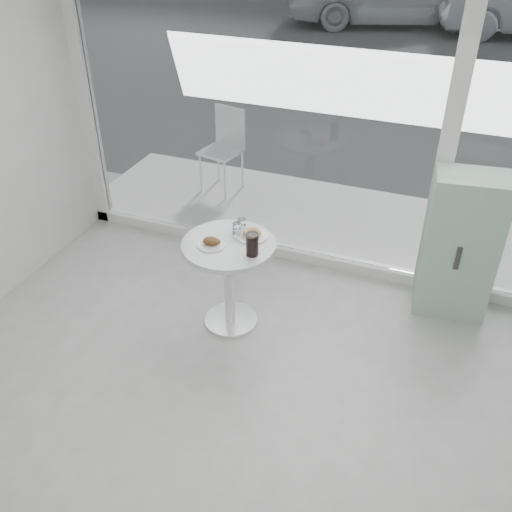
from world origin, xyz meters
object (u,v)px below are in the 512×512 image
at_px(mint_cabinet, 460,245).
at_px(plate_donut, 252,235).
at_px(main_table, 229,267).
at_px(water_tumbler_a, 237,230).
at_px(patio_chair, 225,144).
at_px(water_tumbler_b, 242,226).
at_px(cola_glass, 252,245).
at_px(plate_fritter, 212,243).

height_order(mint_cabinet, plate_donut, mint_cabinet).
xyz_separation_m(main_table, water_tumbler_a, (0.01, 0.13, 0.27)).
bearing_deg(patio_chair, water_tumbler_a, -51.50).
bearing_deg(water_tumbler_a, patio_chair, 116.21).
bearing_deg(water_tumbler_b, water_tumbler_a, -104.83).
xyz_separation_m(main_table, cola_glass, (0.22, -0.08, 0.31)).
xyz_separation_m(plate_donut, water_tumbler_b, (-0.10, 0.04, 0.03)).
xyz_separation_m(mint_cabinet, plate_donut, (-1.51, -0.71, 0.17)).
bearing_deg(plate_fritter, cola_glass, -0.54).
relative_size(mint_cabinet, patio_chair, 1.33).
bearing_deg(main_table, patio_chair, 114.56).
distance_m(main_table, cola_glass, 0.39).
relative_size(mint_cabinet, water_tumbler_a, 11.58).
xyz_separation_m(main_table, plate_fritter, (-0.10, -0.08, 0.25)).
bearing_deg(patio_chair, main_table, -53.15).
relative_size(patio_chair, plate_donut, 3.83).
bearing_deg(plate_donut, plate_fritter, -136.48).
distance_m(water_tumbler_a, cola_glass, 0.30).
height_order(main_table, cola_glass, cola_glass).
xyz_separation_m(mint_cabinet, water_tumbler_a, (-1.63, -0.73, 0.20)).
relative_size(main_table, water_tumbler_b, 6.81).
height_order(patio_chair, plate_donut, patio_chair).
relative_size(mint_cabinet, plate_fritter, 5.81).
height_order(mint_cabinet, water_tumbler_b, mint_cabinet).
height_order(main_table, water_tumbler_b, water_tumbler_b).
bearing_deg(mint_cabinet, main_table, -159.57).
bearing_deg(mint_cabinet, water_tumbler_a, -163.07).
distance_m(plate_fritter, water_tumbler_a, 0.24).
distance_m(main_table, water_tumbler_a, 0.30).
height_order(mint_cabinet, plate_fritter, mint_cabinet).
distance_m(mint_cabinet, plate_fritter, 1.99).
height_order(plate_fritter, cola_glass, cola_glass).
bearing_deg(main_table, plate_fritter, -143.00).
height_order(plate_fritter, water_tumbler_b, water_tumbler_b).
distance_m(mint_cabinet, plate_donut, 1.68).
relative_size(mint_cabinet, water_tumbler_b, 10.90).
bearing_deg(water_tumbler_b, main_table, -98.60).
bearing_deg(water_tumbler_a, mint_cabinet, 24.06).
distance_m(mint_cabinet, cola_glass, 1.72).
height_order(patio_chair, water_tumbler_a, patio_chair).
height_order(main_table, mint_cabinet, mint_cabinet).
xyz_separation_m(water_tumbler_a, water_tumbler_b, (0.02, 0.06, 0.00)).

